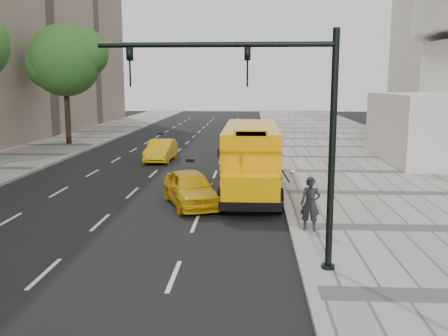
# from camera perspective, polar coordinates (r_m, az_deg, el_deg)

# --- Properties ---
(ground) EXTENTS (140.00, 140.00, 0.00)m
(ground) POSITION_cam_1_polar(r_m,az_deg,el_deg) (23.43, -8.04, -2.87)
(ground) COLOR black
(ground) RESTS_ON ground
(sidewalk_museum) EXTENTS (12.00, 140.00, 0.15)m
(sidewalk_museum) POSITION_cam_1_polar(r_m,az_deg,el_deg) (24.16, 21.16, -2.87)
(sidewalk_museum) COLOR gray
(sidewalk_museum) RESTS_ON ground
(curb_museum) EXTENTS (0.30, 140.00, 0.15)m
(curb_museum) POSITION_cam_1_polar(r_m,az_deg,el_deg) (23.02, 6.79, -2.87)
(curb_museum) COLOR gray
(curb_museum) RESTS_ON ground
(tree_c) EXTENTS (6.46, 5.74, 9.74)m
(tree_c) POSITION_cam_1_polar(r_m,az_deg,el_deg) (42.80, -17.60, 11.71)
(tree_c) COLOR black
(tree_c) RESTS_ON ground
(school_bus) EXTENTS (2.96, 11.56, 3.19)m
(school_bus) POSITION_cam_1_polar(r_m,az_deg,el_deg) (24.26, 3.09, 1.88)
(school_bus) COLOR #EB9C01
(school_bus) RESTS_ON ground
(taxi_near) EXTENTS (3.14, 4.66, 1.47)m
(taxi_near) POSITION_cam_1_polar(r_m,az_deg,el_deg) (20.80, -3.86, -2.31)
(taxi_near) COLOR #E1AB0D
(taxi_near) RESTS_ON ground
(taxi_far) EXTENTS (1.59, 4.30, 1.41)m
(taxi_far) POSITION_cam_1_polar(r_m,az_deg,el_deg) (32.92, -7.22, 2.00)
(taxi_far) COLOR #E1AB0D
(taxi_far) RESTS_ON ground
(pedestrian) EXTENTS (0.75, 0.59, 1.83)m
(pedestrian) POSITION_cam_1_polar(r_m,az_deg,el_deg) (16.94, 9.84, -4.07)
(pedestrian) COLOR #232529
(pedestrian) RESTS_ON sidewalk_museum
(traffic_signal) EXTENTS (6.18, 0.36, 6.40)m
(traffic_signal) POSITION_cam_1_polar(r_m,az_deg,el_deg) (12.91, 6.17, 5.40)
(traffic_signal) COLOR black
(traffic_signal) RESTS_ON ground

